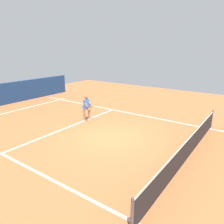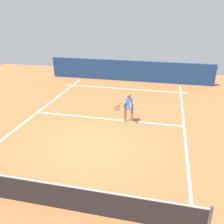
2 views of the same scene
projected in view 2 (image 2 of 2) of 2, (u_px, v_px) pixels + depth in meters
The scene contains 9 objects.
ground_plane at pixel (90, 145), 10.42m from camera, with size 27.70×27.70×0.00m, color #C66638.
court_back_wall at pixel (129, 71), 19.37m from camera, with size 12.99×0.24×1.63m, color navy.
baseline_marking at pixel (124, 89), 17.72m from camera, with size 8.99×0.10×0.01m, color white.
service_line_marking at pixel (106, 119), 12.91m from camera, with size 7.99×0.10×0.01m, color white.
sideline_left_marking at pixel (187, 157), 9.59m from camera, with size 0.10×19.30×0.01m, color white.
sideline_right_marking at pixel (8, 135), 11.24m from camera, with size 0.10×19.30×0.01m, color white.
court_net at pixel (52, 195), 7.00m from camera, with size 8.67×0.08×0.97m.
tennis_player at pixel (128, 107), 12.22m from camera, with size 0.90×0.90×1.55m.
tennis_ball_near at pixel (85, 129), 11.73m from camera, with size 0.07×0.07×0.07m, color #D1E533.
Camera 2 is at (-2.93, 8.58, 5.41)m, focal length 38.96 mm.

